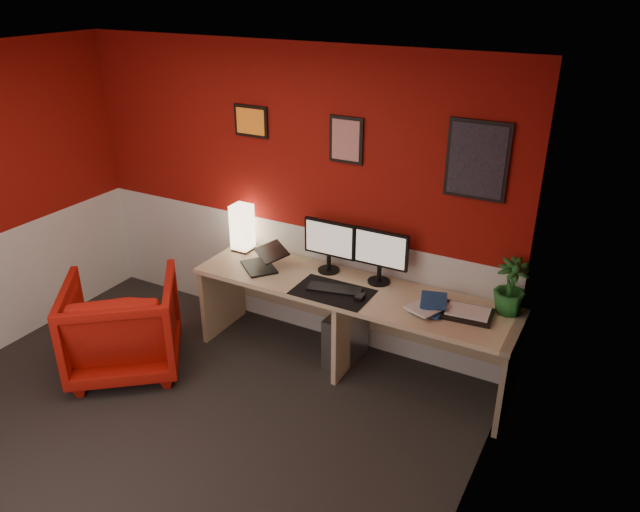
{
  "coord_description": "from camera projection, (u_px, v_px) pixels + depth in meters",
  "views": [
    {
      "loc": [
        2.56,
        -2.4,
        2.97
      ],
      "look_at": [
        0.6,
        1.21,
        1.05
      ],
      "focal_mm": 34.27,
      "sensor_mm": 36.0,
      "label": 1
    }
  ],
  "objects": [
    {
      "name": "desk",
      "position": [
        350.0,
        328.0,
        4.91
      ],
      "size": [
        2.6,
        0.65,
        0.73
      ],
      "primitive_type": "cube",
      "color": "tan",
      "rests_on": "ground"
    },
    {
      "name": "ground",
      "position": [
        163.0,
        438.0,
        4.28
      ],
      "size": [
        4.0,
        3.5,
        0.01
      ],
      "primitive_type": "cube",
      "color": "black",
      "rests_on": "ground"
    },
    {
      "name": "wall_back",
      "position": [
        288.0,
        196.0,
        5.14
      ],
      "size": [
        4.0,
        0.01,
        2.5
      ],
      "primitive_type": "cube",
      "color": "maroon",
      "rests_on": "ground"
    },
    {
      "name": "art_left",
      "position": [
        251.0,
        121.0,
        5.02
      ],
      "size": [
        0.32,
        0.02,
        0.26
      ],
      "primitive_type": "cube",
      "color": "orange",
      "rests_on": "wall_back"
    },
    {
      "name": "book_middle",
      "position": [
        417.0,
        301.0,
        4.48
      ],
      "size": [
        0.31,
        0.35,
        0.02
      ],
      "primitive_type": "imported",
      "rotation": [
        0.0,
        0.0,
        -0.39
      ],
      "color": "silver",
      "rests_on": "book_bottom"
    },
    {
      "name": "wainscot_right",
      "position": [
        443.0,
        490.0,
        3.2
      ],
      "size": [
        0.01,
        3.5,
        1.0
      ],
      "primitive_type": "cube",
      "color": "silver",
      "rests_on": "ground"
    },
    {
      "name": "ceiling",
      "position": [
        111.0,
        69.0,
        3.22
      ],
      "size": [
        4.0,
        3.5,
        0.01
      ],
      "primitive_type": "cube",
      "color": "white",
      "rests_on": "ground"
    },
    {
      "name": "art_center",
      "position": [
        346.0,
        140.0,
        4.66
      ],
      "size": [
        0.28,
        0.02,
        0.36
      ],
      "primitive_type": "cube",
      "color": "red",
      "rests_on": "wall_back"
    },
    {
      "name": "keyboard",
      "position": [
        334.0,
        289.0,
        4.71
      ],
      "size": [
        0.44,
        0.23,
        0.02
      ],
      "primitive_type": "cube",
      "rotation": [
        0.0,
        0.0,
        0.22
      ],
      "color": "black",
      "rests_on": "desk_mat"
    },
    {
      "name": "book_top",
      "position": [
        421.0,
        299.0,
        4.46
      ],
      "size": [
        0.25,
        0.29,
        0.02
      ],
      "primitive_type": "imported",
      "rotation": [
        0.0,
        0.0,
        0.28
      ],
      "color": "navy",
      "rests_on": "book_middle"
    },
    {
      "name": "wainscot_back",
      "position": [
        290.0,
        276.0,
        5.46
      ],
      "size": [
        4.0,
        0.01,
        1.0
      ],
      "primitive_type": "cube",
      "color": "silver",
      "rests_on": "ground"
    },
    {
      "name": "book_bottom",
      "position": [
        418.0,
        303.0,
        4.52
      ],
      "size": [
        0.25,
        0.32,
        0.03
      ],
      "primitive_type": "imported",
      "rotation": [
        0.0,
        0.0,
        -0.09
      ],
      "color": "navy",
      "rests_on": "desk"
    },
    {
      "name": "shoji_lamp",
      "position": [
        242.0,
        229.0,
        5.32
      ],
      "size": [
        0.16,
        0.16,
        0.4
      ],
      "primitive_type": "cube",
      "color": "#FFE5B2",
      "rests_on": "desk"
    },
    {
      "name": "mouse",
      "position": [
        360.0,
        297.0,
        4.58
      ],
      "size": [
        0.07,
        0.11,
        0.03
      ],
      "primitive_type": "cube",
      "rotation": [
        0.0,
        0.0,
        0.11
      ],
      "color": "black",
      "rests_on": "desk_mat"
    },
    {
      "name": "art_right",
      "position": [
        477.0,
        160.0,
        4.23
      ],
      "size": [
        0.44,
        0.02,
        0.56
      ],
      "primitive_type": "cube",
      "color": "black",
      "rests_on": "wall_back"
    },
    {
      "name": "armchair",
      "position": [
        123.0,
        325.0,
        4.9
      ],
      "size": [
        1.2,
        1.2,
        0.79
      ],
      "primitive_type": "imported",
      "rotation": [
        0.0,
        0.0,
        3.81
      ],
      "color": "#B6170C",
      "rests_on": "ground"
    },
    {
      "name": "laptop",
      "position": [
        258.0,
        256.0,
        5.03
      ],
      "size": [
        0.4,
        0.39,
        0.22
      ],
      "primitive_type": "cube",
      "rotation": [
        0.0,
        0.0,
        -0.68
      ],
      "color": "black",
      "rests_on": "desk"
    },
    {
      "name": "monitor_right",
      "position": [
        380.0,
        249.0,
        4.72
      ],
      "size": [
        0.45,
        0.06,
        0.58
      ],
      "primitive_type": "cube",
      "color": "black",
      "rests_on": "desk"
    },
    {
      "name": "pc_tower",
      "position": [
        346.0,
        336.0,
        5.06
      ],
      "size": [
        0.22,
        0.46,
        0.45
      ],
      "primitive_type": "cube",
      "rotation": [
        0.0,
        0.0,
        -0.06
      ],
      "color": "#99999E",
      "rests_on": "ground"
    },
    {
      "name": "monitor_left",
      "position": [
        329.0,
        239.0,
        4.9
      ],
      "size": [
        0.45,
        0.06,
        0.58
      ],
      "primitive_type": "cube",
      "color": "black",
      "rests_on": "desk"
    },
    {
      "name": "desk_mat",
      "position": [
        333.0,
        292.0,
        4.69
      ],
      "size": [
        0.6,
        0.38,
        0.01
      ],
      "primitive_type": "cube",
      "color": "black",
      "rests_on": "desk"
    },
    {
      "name": "potted_plant",
      "position": [
        511.0,
        287.0,
        4.33
      ],
      "size": [
        0.28,
        0.28,
        0.42
      ],
      "primitive_type": "imported",
      "rotation": [
        0.0,
        0.0,
        0.25
      ],
      "color": "#19591E",
      "rests_on": "desk"
    },
    {
      "name": "zen_tray",
      "position": [
        468.0,
        314.0,
        4.37
      ],
      "size": [
        0.37,
        0.28,
        0.03
      ],
      "primitive_type": "cube",
      "rotation": [
        0.0,
        0.0,
        0.1
      ],
      "color": "black",
      "rests_on": "desk"
    },
    {
      "name": "wall_right",
      "position": [
        458.0,
        373.0,
        2.88
      ],
      "size": [
        0.01,
        3.5,
        2.5
      ],
      "primitive_type": "cube",
      "color": "maroon",
      "rests_on": "ground"
    }
  ]
}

